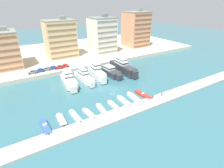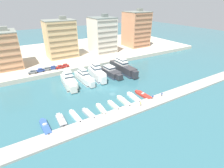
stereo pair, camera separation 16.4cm
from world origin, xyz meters
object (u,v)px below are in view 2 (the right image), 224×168
(yacht_white_left, at_px, (84,77))
(car_red_center_right, at_px, (65,65))
(motorboat_red_far_right, at_px, (143,95))
(motorboat_white_mid_left, at_px, (75,116))
(pedestrian_far_side, at_px, (141,103))
(motorboat_cream_center, at_px, (101,109))
(motorboat_cream_center_right, at_px, (113,105))
(pedestrian_near_edge, at_px, (153,97))
(yacht_white_mid_left, at_px, (97,73))
(motorboat_white_right, at_px, (134,97))
(car_grey_far_left, at_px, (33,72))
(yacht_ivory_far_left, at_px, (69,81))
(car_red_center, at_px, (60,67))
(car_blue_left, at_px, (40,70))
(pedestrian_mid_deck, at_px, (162,94))
(yacht_charcoal_center, at_px, (123,67))
(yacht_charcoal_center_left, at_px, (111,72))
(motorboat_blue_far_left, at_px, (45,127))
(motorboat_grey_center_left, at_px, (89,114))
(car_grey_mid_left, at_px, (47,69))
(car_blue_center_left, at_px, (53,67))
(motorboat_cream_mid_right, at_px, (124,101))
(motorboat_grey_left, at_px, (61,120))

(yacht_white_left, xyz_separation_m, car_red_center_right, (-3.34, 18.02, 0.95))
(motorboat_red_far_right, bearing_deg, motorboat_white_mid_left, 178.74)
(pedestrian_far_side, bearing_deg, motorboat_cream_center, 156.13)
(motorboat_cream_center_right, xyz_separation_m, pedestrian_near_edge, (15.02, -4.21, 1.24))
(yacht_white_mid_left, xyz_separation_m, motorboat_white_right, (3.68, -24.50, -2.38))
(motorboat_white_mid_left, xyz_separation_m, motorboat_cream_center, (9.32, -0.76, -0.03))
(car_grey_far_left, bearing_deg, yacht_white_mid_left, -33.17)
(motorboat_white_mid_left, height_order, motorboat_cream_center, motorboat_white_mid_left)
(yacht_ivory_far_left, xyz_separation_m, car_red_center, (1.16, 18.04, 0.75))
(motorboat_white_right, bearing_deg, yacht_white_mid_left, 98.53)
(car_red_center, height_order, pedestrian_near_edge, car_red_center)
(car_grey_far_left, bearing_deg, pedestrian_near_edge, -53.05)
(car_blue_left, relative_size, pedestrian_mid_deck, 2.40)
(motorboat_white_right, bearing_deg, pedestrian_mid_deck, -30.06)
(pedestrian_far_side, bearing_deg, motorboat_red_far_right, 42.67)
(yacht_white_mid_left, distance_m, pedestrian_far_side, 31.01)
(yacht_white_left, height_order, yacht_charcoal_center, yacht_charcoal_center)
(yacht_white_left, relative_size, car_red_center_right, 3.93)
(yacht_charcoal_center_left, relative_size, pedestrian_mid_deck, 9.39)
(motorboat_red_far_right, bearing_deg, car_red_center, 116.61)
(yacht_charcoal_center, xyz_separation_m, motorboat_white_right, (-11.70, -24.81, -2.39))
(motorboat_blue_far_left, distance_m, car_red_center_right, 47.23)
(motorboat_white_right, height_order, pedestrian_near_edge, pedestrian_near_edge)
(pedestrian_far_side, bearing_deg, yacht_ivory_far_left, 118.04)
(yacht_white_mid_left, relative_size, motorboat_grey_center_left, 2.16)
(motorboat_white_right, bearing_deg, car_grey_mid_left, 118.73)
(car_blue_center_left, relative_size, car_red_center_right, 0.99)
(yacht_charcoal_center_left, bearing_deg, motorboat_cream_center_right, -119.04)
(yacht_charcoal_center_left, xyz_separation_m, motorboat_cream_mid_right, (-9.16, -24.83, -1.38))
(yacht_white_left, xyz_separation_m, yacht_charcoal_center_left, (14.56, 0.08, -0.32))
(motorboat_grey_left, distance_m, motorboat_cream_center_right, 18.82)
(car_red_center, bearing_deg, motorboat_white_mid_left, -99.85)
(yacht_charcoal_center_left, bearing_deg, motorboat_grey_center_left, -133.18)
(yacht_white_mid_left, distance_m, motorboat_blue_far_left, 39.10)
(yacht_ivory_far_left, height_order, car_red_center, yacht_ivory_far_left)
(motorboat_cream_center_right, bearing_deg, car_grey_far_left, 115.40)
(motorboat_white_right, distance_m, car_blue_center_left, 47.27)
(yacht_charcoal_center_left, relative_size, motorboat_white_right, 1.90)
(car_blue_left, distance_m, pedestrian_near_edge, 56.90)
(yacht_charcoal_center, height_order, pedestrian_far_side, yacht_charcoal_center)
(yacht_ivory_far_left, relative_size, car_red_center, 3.99)
(yacht_charcoal_center_left, xyz_separation_m, motorboat_white_right, (-4.07, -24.43, -1.49))
(motorboat_cream_center, relative_size, car_red_center_right, 1.79)
(motorboat_red_far_right, relative_size, pedestrian_near_edge, 5.20)
(motorboat_cream_center, distance_m, motorboat_red_far_right, 19.19)
(motorboat_cream_mid_right, xyz_separation_m, car_blue_center_left, (-15.07, 43.06, 2.65))
(car_red_center_right, bearing_deg, motorboat_grey_left, -109.54)
(motorboat_white_right, distance_m, car_grey_far_left, 51.74)
(motorboat_cream_center_right, relative_size, car_red_center_right, 1.65)
(pedestrian_mid_deck, bearing_deg, pedestrian_near_edge, 174.51)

